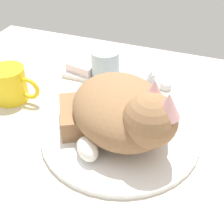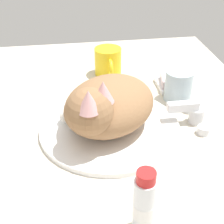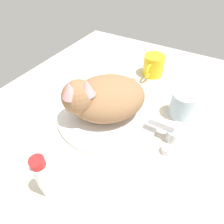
{
  "view_description": "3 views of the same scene",
  "coord_description": "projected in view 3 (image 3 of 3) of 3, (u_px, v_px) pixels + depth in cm",
  "views": [
    {
      "loc": [
        15.53,
        -46.47,
        43.68
      ],
      "look_at": [
        -1.28,
        -1.49,
        6.89
      ],
      "focal_mm": 51.16,
      "sensor_mm": 36.0,
      "label": 1
    },
    {
      "loc": [
        60.91,
        -8.66,
        44.93
      ],
      "look_at": [
        0.98,
        0.39,
        5.38
      ],
      "focal_mm": 52.9,
      "sensor_mm": 36.0,
      "label": 2
    },
    {
      "loc": [
        37.5,
        23.05,
        43.22
      ],
      "look_at": [
        2.91,
        3.08,
        4.7
      ],
      "focal_mm": 31.03,
      "sensor_mm": 36.0,
      "label": 3
    }
  ],
  "objects": [
    {
      "name": "soap_bar",
      "position": [
        185.0,
        97.0,
        0.64
      ],
      "size": [
        8.05,
        5.75,
        2.24
      ],
      "primitive_type": "cube",
      "rotation": [
        0.0,
        0.0,
        -0.2
      ],
      "color": "silver",
      "rests_on": "soap_dish"
    },
    {
      "name": "faucet",
      "position": [
        170.0,
        133.0,
        0.53
      ],
      "size": [
        12.16,
        9.08,
        5.68
      ],
      "color": "silver",
      "rests_on": "ground_plane"
    },
    {
      "name": "rinse_cup",
      "position": [
        182.0,
        105.0,
        0.59
      ],
      "size": [
        7.12,
        7.12,
        8.0
      ],
      "color": "silver",
      "rests_on": "ground_plane"
    },
    {
      "name": "soap_dish",
      "position": [
        184.0,
        101.0,
        0.65
      ],
      "size": [
        9.0,
        6.4,
        1.2
      ],
      "primitive_type": "cube",
      "color": "white",
      "rests_on": "ground_plane"
    },
    {
      "name": "ground_plane",
      "position": [
        108.0,
        117.0,
        0.63
      ],
      "size": [
        110.0,
        82.5,
        3.0
      ],
      "primitive_type": "cube",
      "color": "beige"
    },
    {
      "name": "coffee_mug",
      "position": [
        153.0,
        66.0,
        0.75
      ],
      "size": [
        11.91,
        7.94,
        8.08
      ],
      "color": "yellow",
      "rests_on": "ground_plane"
    },
    {
      "name": "cat",
      "position": [
        103.0,
        97.0,
        0.56
      ],
      "size": [
        28.98,
        28.54,
        14.91
      ],
      "color": "#936B47",
      "rests_on": "sink_basin"
    },
    {
      "name": "toothpaste_bottle",
      "position": [
        45.0,
        178.0,
        0.4
      ],
      "size": [
        3.52,
        3.52,
        12.35
      ],
      "color": "white",
      "rests_on": "ground_plane"
    },
    {
      "name": "sink_basin",
      "position": [
        108.0,
        112.0,
        0.61
      ],
      "size": [
        32.04,
        32.04,
        1.16
      ],
      "primitive_type": "cylinder",
      "color": "white",
      "rests_on": "ground_plane"
    }
  ]
}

